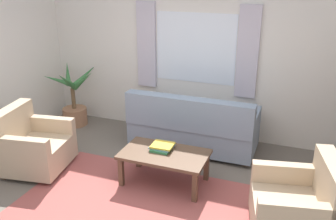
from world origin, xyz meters
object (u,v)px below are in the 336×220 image
at_px(couch, 192,127).
at_px(coffee_table, 164,157).
at_px(book_stack_on_table, 162,147).
at_px(armchair_left, 32,146).
at_px(armchair_right, 299,207).
at_px(potted_plant, 74,103).

relative_size(couch, coffee_table, 1.73).
bearing_deg(couch, book_stack_on_table, 83.52).
relative_size(armchair_left, coffee_table, 0.88).
relative_size(armchair_right, book_stack_on_table, 3.39).
bearing_deg(couch, potted_plant, -4.74).
bearing_deg(armchair_right, potted_plant, -125.95).
bearing_deg(armchair_left, couch, -63.85).
bearing_deg(book_stack_on_table, armchair_left, -167.72).
distance_m(book_stack_on_table, potted_plant, 2.43).
height_order(couch, potted_plant, potted_plant).
relative_size(book_stack_on_table, potted_plant, 0.26).
bearing_deg(potted_plant, armchair_right, -23.69).
height_order(book_stack_on_table, potted_plant, potted_plant).
distance_m(couch, armchair_left, 2.32).
bearing_deg(couch, armchair_right, 136.87).
distance_m(armchair_left, book_stack_on_table, 1.82).
bearing_deg(armchair_right, armchair_left, -104.82).
distance_m(armchair_right, book_stack_on_table, 1.80).
distance_m(couch, book_stack_on_table, 0.98).
bearing_deg(potted_plant, armchair_left, -76.58).
xyz_separation_m(armchair_left, potted_plant, (-0.37, 1.54, 0.05)).
relative_size(couch, book_stack_on_table, 6.47).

